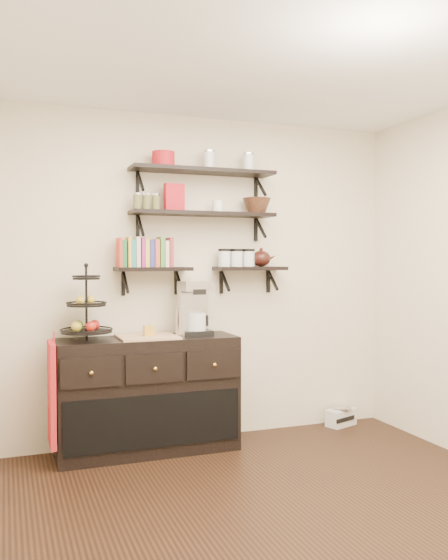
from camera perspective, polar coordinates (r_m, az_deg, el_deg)
floor at (r=3.70m, az=6.59°, el=-22.13°), size 3.50×3.50×0.00m
ceiling at (r=3.58m, az=6.77°, el=21.38°), size 3.50×3.50×0.02m
back_wall at (r=5.00m, az=-2.48°, el=0.15°), size 3.50×0.02×2.70m
shelf_top at (r=4.93m, az=-2.02°, el=10.40°), size 1.20×0.27×0.23m
shelf_mid at (r=4.89m, az=-2.01°, el=6.34°), size 1.20×0.27×0.23m
shelf_low_left at (r=4.77m, az=-6.85°, el=0.98°), size 0.60×0.25×0.23m
shelf_low_right at (r=5.03m, az=2.49°, el=1.04°), size 0.60×0.25×0.23m
cookbooks at (r=4.76m, az=-7.47°, el=2.63°), size 0.43×0.15×0.26m
glass_canisters at (r=4.99m, az=1.23°, el=2.04°), size 0.32×0.10×0.13m
sideboard at (r=4.76m, az=-7.36°, el=-10.88°), size 1.40×0.50×0.92m
fruit_stand at (r=4.58m, az=-13.06°, el=-3.30°), size 0.38×0.38×0.56m
candle at (r=4.68m, az=-7.25°, el=-4.84°), size 0.08×0.08×0.08m
coffee_maker at (r=4.79m, az=-2.87°, el=-2.84°), size 0.25×0.24×0.44m
thermal_carafe at (r=4.72m, az=-4.01°, el=-4.11°), size 0.11×0.11×0.22m
apron at (r=4.54m, az=-16.25°, el=-10.47°), size 0.04×0.32×0.75m
radio at (r=5.62m, az=11.20°, el=-12.75°), size 0.31×0.24×0.17m
recipe_box at (r=4.82m, az=-4.82°, el=7.92°), size 0.16×0.07×0.22m
walnut_bowl at (r=5.06m, az=3.16°, el=7.14°), size 0.24×0.24×0.13m
ramekins at (r=4.93m, az=-0.62°, el=7.08°), size 0.09×0.09×0.10m
teapot at (r=5.07m, az=3.60°, el=2.21°), size 0.24×0.20×0.16m
red_pot at (r=4.84m, az=-5.86°, el=11.48°), size 0.18×0.18×0.12m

